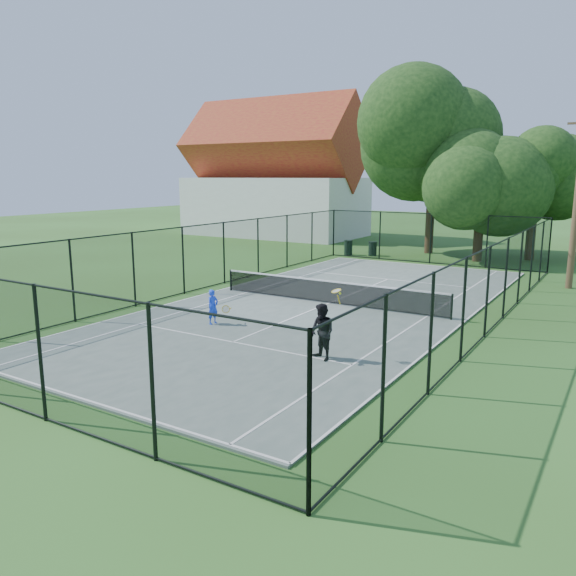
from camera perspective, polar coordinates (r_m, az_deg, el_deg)
The scene contains 12 objects.
ground at distance 22.95m, azimuth 4.14°, elevation -1.71°, with size 120.00×120.00×0.00m, color #2E4F1B.
tennis_court at distance 22.94m, azimuth 4.14°, elevation -1.64°, with size 11.00×24.00×0.06m, color #54635B.
tennis_net at distance 22.82m, azimuth 4.16°, elevation -0.30°, with size 10.08×0.08×0.95m.
fence at distance 22.66m, azimuth 4.19°, elevation 1.99°, with size 13.10×26.10×3.00m.
tree_near_left at distance 39.22m, azimuth 14.51°, elevation 12.74°, with size 7.94×7.94×10.35m.
tree_near_mid at distance 36.15m, azimuth 19.14°, elevation 10.86°, with size 6.52×6.52×8.53m.
tree_near_right at distance 37.96m, azimuth 23.81°, elevation 9.61°, with size 5.31×5.31×7.33m.
building at distance 49.97m, azimuth -1.38°, elevation 11.05°, with size 15.30×8.15×11.87m.
trash_bin_left at distance 37.49m, azimuth 6.14°, elevation 4.10°, with size 0.58×0.58×0.98m.
trash_bin_right at distance 37.36m, azimuth 8.59°, elevation 3.98°, with size 0.58×0.58×0.93m.
player_blue at distance 19.78m, azimuth -7.62°, elevation -1.91°, with size 0.76×0.48×1.22m.
player_black at distance 15.80m, azimuth 3.48°, elevation -4.48°, with size 0.96×0.93×2.02m.
Camera 1 is at (10.36, -19.81, 5.16)m, focal length 35.00 mm.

